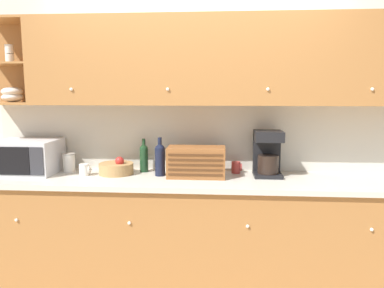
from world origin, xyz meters
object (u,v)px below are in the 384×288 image
object	(u,v)px
microwave	(28,157)
second_wine_bottle	(144,157)
mug	(85,170)
mug_blue_second	(236,167)
coffee_maker	(268,153)
bread_box	(196,162)
storage_canister	(69,163)
fruit_basket	(116,168)
wine_bottle	(160,158)

from	to	relation	value
microwave	second_wine_bottle	distance (m)	1.01
mug	mug_blue_second	xyz separation A→B (m)	(1.29, 0.19, 0.00)
mug_blue_second	coffee_maker	size ratio (longest dim) A/B	0.26
mug	bread_box	world-z (taller)	bread_box
storage_canister	microwave	bearing A→B (deg)	-170.04
fruit_basket	wine_bottle	xyz separation A→B (m)	(0.39, -0.03, 0.10)
storage_canister	bread_box	xyz separation A→B (m)	(1.13, -0.10, 0.04)
wine_bottle	coffee_maker	distance (m)	0.91
microwave	mug	size ratio (longest dim) A/B	5.12
bread_box	coffee_maker	size ratio (longest dim) A/B	1.24
second_wine_bottle	bread_box	world-z (taller)	second_wine_bottle
mug_blue_second	coffee_maker	world-z (taller)	coffee_maker
fruit_basket	mug_blue_second	world-z (taller)	fruit_basket
mug	fruit_basket	xyz separation A→B (m)	(0.26, 0.07, 0.00)
storage_canister	fruit_basket	size ratio (longest dim) A/B	0.57
second_wine_bottle	storage_canister	bearing A→B (deg)	-174.35
wine_bottle	bread_box	world-z (taller)	wine_bottle
storage_canister	coffee_maker	bearing A→B (deg)	-0.26
microwave	bread_box	distance (m)	1.48
microwave	storage_canister	bearing A→B (deg)	9.96
microwave	second_wine_bottle	world-z (taller)	second_wine_bottle
mug	coffee_maker	distance (m)	1.56
microwave	wine_bottle	world-z (taller)	wine_bottle
microwave	mug_blue_second	xyz separation A→B (m)	(1.82, 0.13, -0.09)
bread_box	mug_blue_second	bearing A→B (deg)	26.27
mug_blue_second	fruit_basket	bearing A→B (deg)	-173.65
bread_box	wine_bottle	bearing A→B (deg)	176.03
mug	bread_box	distance (m)	0.95
mug	second_wine_bottle	xyz separation A→B (m)	(0.47, 0.19, 0.08)
mug	mug_blue_second	world-z (taller)	mug_blue_second
second_wine_bottle	coffee_maker	bearing A→B (deg)	-3.89
storage_canister	second_wine_bottle	world-z (taller)	second_wine_bottle
storage_canister	wine_bottle	distance (m)	0.83
second_wine_bottle	wine_bottle	distance (m)	0.22
second_wine_bottle	wine_bottle	bearing A→B (deg)	-40.51
microwave	bread_box	size ratio (longest dim) A/B	1.06
second_wine_bottle	bread_box	distance (m)	0.50
microwave	mug_blue_second	distance (m)	1.82
storage_canister	mug	bearing A→B (deg)	-33.53
storage_canister	coffee_maker	xyz separation A→B (m)	(1.73, -0.01, 0.11)
storage_canister	mug_blue_second	xyz separation A→B (m)	(1.47, 0.07, -0.03)
mug	bread_box	xyz separation A→B (m)	(0.95, 0.02, 0.08)
second_wine_bottle	bread_box	bearing A→B (deg)	-19.00
storage_canister	coffee_maker	distance (m)	1.73
mug	fruit_basket	size ratio (longest dim) A/B	0.34
storage_canister	mug_blue_second	size ratio (longest dim) A/B	1.66
wine_bottle	mug_blue_second	bearing A→B (deg)	12.71
bread_box	mug	bearing A→B (deg)	-178.66
storage_canister	mug	distance (m)	0.22
mug_blue_second	mug	bearing A→B (deg)	-171.62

